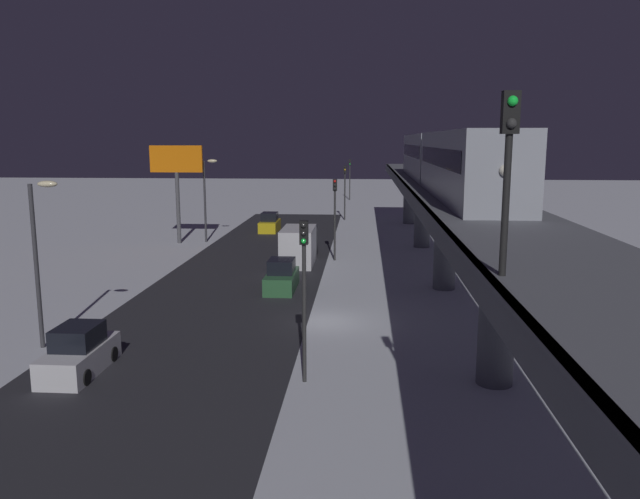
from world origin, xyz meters
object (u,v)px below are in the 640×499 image
subway_train (443,158)px  traffic_light_near (304,278)px  sedan_green (282,277)px  sedan_yellow (270,224)px  rail_signal (509,152)px  sedan_white (79,354)px  commercial_billboard (177,169)px  traffic_light_far (345,185)px  delivery_van (300,245)px  traffic_light_distant (350,173)px  traffic_light_mid (335,208)px

subway_train → traffic_light_near: subway_train is taller
sedan_green → sedan_yellow: same height
rail_signal → sedan_white: size_ratio=0.93×
commercial_billboard → traffic_light_far: bearing=-129.6°
delivery_van → commercial_billboard: size_ratio=0.83×
rail_signal → traffic_light_near: rail_signal is taller
sedan_white → traffic_light_far: 50.78m
sedan_yellow → sedan_white: bearing=87.4°
rail_signal → traffic_light_near: (5.33, -9.40, -4.96)m
delivery_van → commercial_billboard: 15.48m
delivery_van → traffic_light_distant: bearing=-93.0°
traffic_light_near → commercial_billboard: (14.70, -32.44, 2.63)m
sedan_yellow → traffic_light_mid: size_ratio=0.65×
sedan_white → sedan_yellow: 40.12m
subway_train → delivery_van: size_ratio=4.98×
traffic_light_far → sedan_green: bearing=85.3°
sedan_white → delivery_van: delivery_van is taller
traffic_light_near → commercial_billboard: commercial_billboard is taller
sedan_yellow → traffic_light_distant: traffic_light_distant is taller
subway_train → sedan_green: 13.18m
delivery_van → commercial_billboard: commercial_billboard is taller
delivery_van → traffic_light_far: 26.14m
sedan_white → traffic_light_near: traffic_light_near is taller
subway_train → delivery_van: 13.50m
subway_train → delivery_van: (10.12, -5.71, -6.87)m
sedan_white → sedan_yellow: same height
traffic_light_mid → traffic_light_distant: same height
subway_train → sedan_white: 25.85m
subway_train → traffic_light_mid: bearing=-41.0°
rail_signal → commercial_billboard: bearing=-64.4°
sedan_green → traffic_light_mid: size_ratio=0.68×
traffic_light_far → commercial_billboard: bearing=50.4°
rail_signal → traffic_light_near: bearing=-60.4°
rail_signal → traffic_light_far: size_ratio=0.62×
rail_signal → sedan_green: (8.23, -24.53, -8.36)m
delivery_van → traffic_light_far: (-2.70, -25.84, 2.85)m
traffic_light_near → traffic_light_mid: same height
subway_train → traffic_light_mid: size_ratio=5.76×
traffic_light_near → subway_train: bearing=-111.7°
sedan_green → delivery_van: size_ratio=0.58×
traffic_light_distant → sedan_yellow: bearing=77.8°
traffic_light_far → commercial_billboard: size_ratio=0.72×
subway_train → rail_signal: (2.09, 28.03, 0.95)m
rail_signal → traffic_light_mid: rail_signal is taller
traffic_light_near → rail_signal: bearing=119.6°
sedan_yellow → delivery_van: (-4.80, 16.12, 0.55)m
delivery_van → traffic_light_mid: traffic_light_mid is taller
sedan_white → traffic_light_distant: bearing=-97.1°
sedan_yellow → traffic_light_near: size_ratio=0.65×
traffic_light_near → commercial_billboard: size_ratio=0.72×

